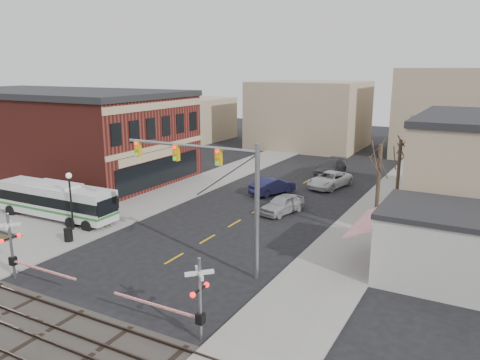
% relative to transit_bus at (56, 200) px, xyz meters
% --- Properties ---
extents(ground, '(160.00, 160.00, 0.00)m').
position_rel_transit_bus_xyz_m(ground, '(13.21, -4.04, -1.62)').
color(ground, black).
rests_on(ground, ground).
extents(sidewalk_west, '(5.00, 60.00, 0.12)m').
position_rel_transit_bus_xyz_m(sidewalk_west, '(3.71, 15.96, -1.56)').
color(sidewalk_west, gray).
rests_on(sidewalk_west, ground).
extents(sidewalk_east, '(5.00, 60.00, 0.12)m').
position_rel_transit_bus_xyz_m(sidewalk_east, '(22.71, 15.96, -1.56)').
color(sidewalk_east, gray).
rests_on(sidewalk_east, ground).
extents(plaza_west, '(20.00, 10.00, 0.11)m').
position_rel_transit_bus_xyz_m(plaza_west, '(-8.79, 0.96, -1.57)').
color(plaza_west, gray).
rests_on(plaza_west, ground).
extents(ballast_strip, '(160.00, 5.00, 0.06)m').
position_rel_transit_bus_xyz_m(ballast_strip, '(13.21, -12.04, -1.59)').
color(ballast_strip, '#332D28').
rests_on(ballast_strip, ground).
extents(rail_tracks, '(160.00, 3.91, 0.14)m').
position_rel_transit_bus_xyz_m(rail_tracks, '(13.21, -12.04, -1.50)').
color(rail_tracks, '#2D231E').
rests_on(rail_tracks, ground).
extents(brick_building, '(30.40, 15.40, 9.60)m').
position_rel_transit_bus_xyz_m(brick_building, '(-13.78, 11.96, 3.19)').
color(brick_building, maroon).
rests_on(brick_building, ground).
extents(awning_shop, '(9.74, 6.20, 4.30)m').
position_rel_transit_bus_xyz_m(awning_shop, '(29.18, 2.96, 0.54)').
color(awning_shop, beige).
rests_on(awning_shop, ground).
extents(tree_east_a, '(0.28, 0.28, 6.75)m').
position_rel_transit_bus_xyz_m(tree_east_a, '(23.71, 7.96, 1.87)').
color(tree_east_a, '#382B21').
rests_on(tree_east_a, sidewalk_east).
extents(tree_east_b, '(0.28, 0.28, 6.30)m').
position_rel_transit_bus_xyz_m(tree_east_b, '(24.01, 13.96, 1.65)').
color(tree_east_b, '#382B21').
rests_on(tree_east_b, sidewalk_east).
extents(tree_east_c, '(0.28, 0.28, 7.20)m').
position_rel_transit_bus_xyz_m(tree_east_c, '(24.21, 21.96, 2.10)').
color(tree_east_c, '#382B21').
rests_on(tree_east_c, sidewalk_east).
extents(transit_bus, '(11.11, 2.68, 2.85)m').
position_rel_transit_bus_xyz_m(transit_bus, '(0.00, 0.00, 0.00)').
color(transit_bus, silver).
rests_on(transit_bus, ground).
extents(traffic_signal_mast, '(9.26, 0.30, 8.00)m').
position_rel_transit_bus_xyz_m(traffic_signal_mast, '(16.56, -2.05, 4.08)').
color(traffic_signal_mast, gray).
rests_on(traffic_signal_mast, ground).
extents(rr_crossing_west, '(5.60, 1.36, 4.00)m').
position_rel_transit_bus_xyz_m(rr_crossing_west, '(7.19, -8.87, 0.34)').
color(rr_crossing_west, gray).
rests_on(rr_crossing_west, ground).
extents(rr_crossing_east, '(5.60, 1.36, 4.00)m').
position_rel_transit_bus_xyz_m(rr_crossing_east, '(19.43, -9.03, 0.34)').
color(rr_crossing_east, gray).
rests_on(rr_crossing_east, ground).
extents(street_lamp, '(0.44, 0.44, 4.40)m').
position_rel_transit_bus_xyz_m(street_lamp, '(3.36, -1.40, 1.63)').
color(street_lamp, black).
rests_on(street_lamp, sidewalk_west).
extents(trash_bin, '(0.60, 0.60, 0.93)m').
position_rel_transit_bus_xyz_m(trash_bin, '(4.98, -3.28, -1.04)').
color(trash_bin, black).
rests_on(trash_bin, sidewalk_west).
extents(car_a, '(2.89, 4.93, 1.57)m').
position_rel_transit_bus_xyz_m(car_a, '(15.41, 10.32, -0.84)').
color(car_a, '#9F9EA2').
rests_on(car_a, ground).
extents(car_b, '(3.44, 5.14, 1.60)m').
position_rel_transit_bus_xyz_m(car_b, '(12.10, 15.52, -0.82)').
color(car_b, '#1B1C43').
rests_on(car_b, ground).
extents(car_c, '(3.79, 6.20, 1.61)m').
position_rel_transit_bus_xyz_m(car_c, '(16.15, 20.72, -0.82)').
color(car_c, silver).
rests_on(car_c, ground).
extents(car_d, '(2.61, 5.95, 1.70)m').
position_rel_transit_bus_xyz_m(car_d, '(14.40, 26.44, -0.77)').
color(car_d, '#4A484E').
rests_on(car_d, ground).
extents(pedestrian_near, '(0.54, 0.72, 1.80)m').
position_rel_transit_bus_xyz_m(pedestrian_near, '(5.28, 0.31, -0.61)').
color(pedestrian_near, '#4F433F').
rests_on(pedestrian_near, sidewalk_west).
extents(pedestrian_far, '(0.88, 0.93, 1.51)m').
position_rel_transit_bus_xyz_m(pedestrian_far, '(1.71, 3.28, -0.75)').
color(pedestrian_far, '#353A5D').
rests_on(pedestrian_far, sidewalk_west).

